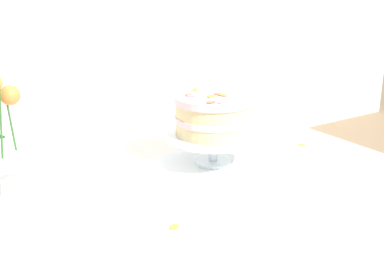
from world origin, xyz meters
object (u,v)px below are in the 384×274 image
(dining_table, at_px, (179,214))
(cake_stand, at_px, (213,139))
(layer_cake, at_px, (213,115))
(flower_vase, at_px, (10,149))

(dining_table, relative_size, cake_stand, 4.83)
(layer_cake, xyz_separation_m, flower_vase, (-0.57, 0.12, -0.03))
(cake_stand, xyz_separation_m, flower_vase, (-0.57, 0.12, 0.04))
(cake_stand, bearing_deg, layer_cake, -177.04)
(cake_stand, height_order, flower_vase, flower_vase)
(dining_table, height_order, flower_vase, flower_vase)
(flower_vase, bearing_deg, dining_table, -26.73)
(dining_table, distance_m, layer_cake, 0.31)
(layer_cake, height_order, flower_vase, flower_vase)
(dining_table, relative_size, flower_vase, 4.12)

